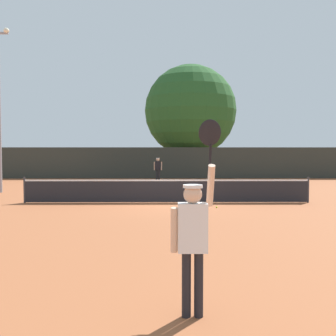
% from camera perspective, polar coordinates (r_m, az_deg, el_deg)
% --- Properties ---
extents(ground_plane, '(120.00, 120.00, 0.00)m').
position_cam_1_polar(ground_plane, '(16.35, -0.19, -5.07)').
color(ground_plane, '#9E5633').
extents(tennis_net, '(11.90, 0.08, 1.07)m').
position_cam_1_polar(tennis_net, '(16.29, -0.19, -3.28)').
color(tennis_net, '#232328').
rests_on(tennis_net, ground).
extents(perimeter_fence, '(33.80, 0.12, 2.42)m').
position_cam_1_polar(perimeter_fence, '(30.48, -0.32, 0.75)').
color(perimeter_fence, '#2D332D').
rests_on(perimeter_fence, ground).
extents(player_serving, '(0.68, 0.40, 2.58)m').
position_cam_1_polar(player_serving, '(5.13, 3.72, -8.90)').
color(player_serving, white).
rests_on(player_serving, ground).
extents(player_receiving, '(0.57, 0.24, 1.66)m').
position_cam_1_polar(player_receiving, '(27.18, -1.48, 0.13)').
color(player_receiving, black).
rests_on(player_receiving, ground).
extents(tennis_ball, '(0.07, 0.07, 0.07)m').
position_cam_1_polar(tennis_ball, '(14.94, 7.10, -5.68)').
color(tennis_ball, '#CCE033').
rests_on(tennis_ball, ground).
extents(large_tree, '(7.78, 7.78, 9.45)m').
position_cam_1_polar(large_tree, '(33.73, 3.29, 8.31)').
color(large_tree, brown).
rests_on(large_tree, ground).
extents(parked_car_near, '(2.44, 4.41, 1.69)m').
position_cam_1_polar(parked_car_near, '(39.44, 2.09, 0.53)').
color(parked_car_near, black).
rests_on(parked_car_near, ground).
extents(parked_car_mid, '(2.41, 4.40, 1.69)m').
position_cam_1_polar(parked_car_mid, '(38.52, 9.48, 0.44)').
color(parked_car_mid, '#B7B7BC').
rests_on(parked_car_mid, ground).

